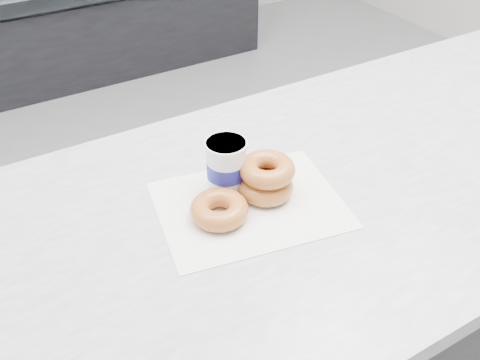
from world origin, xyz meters
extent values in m
plane|color=gray|center=(0.00, 0.00, 0.00)|extent=(5.00, 5.00, 0.00)
cube|color=#333335|center=(0.00, -0.60, 0.43)|extent=(3.00, 0.70, 0.86)
cube|color=silver|center=(0.00, -0.60, 0.88)|extent=(3.06, 0.76, 0.04)
cube|color=black|center=(0.00, 2.10, 0.25)|extent=(2.40, 0.70, 0.50)
cube|color=silver|center=(-0.30, -0.59, 0.90)|extent=(0.38, 0.32, 0.00)
torus|color=#B77232|center=(-0.37, -0.59, 0.92)|extent=(0.12, 0.12, 0.04)
torus|color=#B77232|center=(-0.26, -0.57, 0.92)|extent=(0.11, 0.11, 0.04)
torus|color=#B77232|center=(-0.25, -0.57, 0.96)|extent=(0.12, 0.12, 0.04)
cylinder|color=white|center=(-0.31, -0.52, 0.95)|extent=(0.08, 0.08, 0.11)
cylinder|color=white|center=(-0.31, -0.52, 1.00)|extent=(0.08, 0.08, 0.01)
cylinder|color=navy|center=(-0.31, -0.52, 0.95)|extent=(0.08, 0.08, 0.03)
camera|label=1|loc=(-0.70, -1.24, 1.55)|focal=40.00mm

